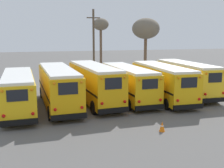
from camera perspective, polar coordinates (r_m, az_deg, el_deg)
name	(u,v)px	position (r m, az deg, el deg)	size (l,w,h in m)	color
ground_plane	(114,103)	(24.65, 0.33, -3.94)	(160.00, 160.00, 0.00)	#5B5956
school_bus_0	(18,91)	(22.90, -18.49, -1.37)	(2.58, 9.48, 2.99)	yellow
school_bus_1	(58,86)	(23.68, -10.86, -0.33)	(2.71, 10.30, 3.25)	#E5A00C
school_bus_2	(94,82)	(24.57, -3.67, 0.33)	(2.95, 10.02, 3.34)	#E5A00C
school_bus_3	(128,82)	(25.50, 3.20, 0.34)	(2.60, 9.62, 3.07)	#EAAA0F
school_bus_4	(162,81)	(26.23, 10.07, 0.59)	(2.82, 9.94, 3.18)	#EAAA0F
school_bus_5	(186,78)	(28.58, 14.83, 1.26)	(2.62, 9.44, 3.23)	yellow
utility_pole	(94,43)	(37.79, -3.75, 8.22)	(1.80, 0.28, 9.22)	brown
bare_tree_0	(101,27)	(44.00, -2.31, 11.59)	(2.46, 2.46, 8.43)	brown
bare_tree_1	(146,29)	(41.29, 6.89, 11.01)	(3.95, 3.95, 8.29)	brown
traffic_cone	(162,126)	(17.85, 10.14, -8.48)	(0.36, 0.36, 0.65)	orange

